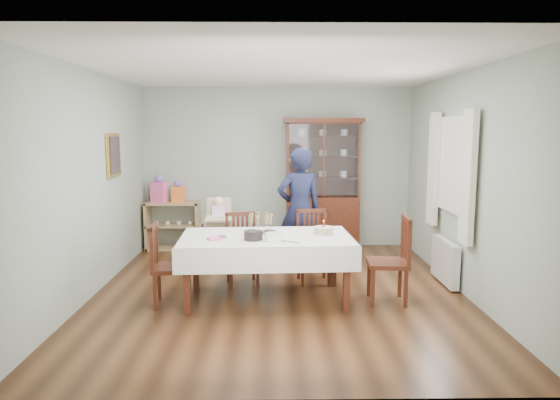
{
  "coord_description": "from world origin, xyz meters",
  "views": [
    {
      "loc": [
        -0.08,
        -5.96,
        1.99
      ],
      "look_at": [
        0.02,
        0.2,
        1.12
      ],
      "focal_mm": 32.0,
      "sensor_mm": 36.0,
      "label": 1
    }
  ],
  "objects_px": {
    "chair_far_left": "(242,264)",
    "gift_bag_pink": "(159,190)",
    "china_cabinet": "(322,182)",
    "champagne_tray": "(260,228)",
    "sideboard": "(173,225)",
    "woman": "(299,210)",
    "dining_table": "(266,267)",
    "birthday_cake": "(324,231)",
    "high_chair": "(219,241)",
    "chair_end_left": "(171,281)",
    "chair_far_right": "(313,261)",
    "gift_bag_orange": "(178,192)",
    "chair_end_right": "(389,277)"
  },
  "relations": [
    {
      "from": "sideboard",
      "to": "high_chair",
      "type": "height_order",
      "value": "high_chair"
    },
    {
      "from": "dining_table",
      "to": "champagne_tray",
      "type": "bearing_deg",
      "value": 118.79
    },
    {
      "from": "high_chair",
      "to": "gift_bag_orange",
      "type": "relative_size",
      "value": 2.87
    },
    {
      "from": "chair_far_right",
      "to": "birthday_cake",
      "type": "xyz_separation_m",
      "value": [
        0.07,
        -0.62,
        0.53
      ]
    },
    {
      "from": "dining_table",
      "to": "chair_far_left",
      "type": "distance_m",
      "value": 0.67
    },
    {
      "from": "china_cabinet",
      "to": "gift_bag_orange",
      "type": "xyz_separation_m",
      "value": [
        -2.39,
        0.0,
        -0.16
      ]
    },
    {
      "from": "birthday_cake",
      "to": "gift_bag_pink",
      "type": "xyz_separation_m",
      "value": [
        -2.48,
        2.48,
        0.19
      ]
    },
    {
      "from": "chair_end_left",
      "to": "gift_bag_pink",
      "type": "height_order",
      "value": "gift_bag_pink"
    },
    {
      "from": "sideboard",
      "to": "gift_bag_pink",
      "type": "relative_size",
      "value": 1.97
    },
    {
      "from": "china_cabinet",
      "to": "chair_far_left",
      "type": "relative_size",
      "value": 2.37
    },
    {
      "from": "chair_far_right",
      "to": "dining_table",
      "type": "bearing_deg",
      "value": -137.79
    },
    {
      "from": "sideboard",
      "to": "gift_bag_orange",
      "type": "xyz_separation_m",
      "value": [
        0.11,
        -0.02,
        0.56
      ]
    },
    {
      "from": "chair_end_left",
      "to": "gift_bag_orange",
      "type": "bearing_deg",
      "value": 3.26
    },
    {
      "from": "birthday_cake",
      "to": "sideboard",
      "type": "bearing_deg",
      "value": 132.3
    },
    {
      "from": "china_cabinet",
      "to": "high_chair",
      "type": "distance_m",
      "value": 2.13
    },
    {
      "from": "chair_far_right",
      "to": "high_chair",
      "type": "distance_m",
      "value": 1.45
    },
    {
      "from": "sideboard",
      "to": "chair_end_left",
      "type": "xyz_separation_m",
      "value": [
        0.51,
        -2.72,
        -0.12
      ]
    },
    {
      "from": "chair_far_left",
      "to": "high_chair",
      "type": "height_order",
      "value": "high_chair"
    },
    {
      "from": "woman",
      "to": "high_chair",
      "type": "xyz_separation_m",
      "value": [
        -1.14,
        0.1,
        -0.46
      ]
    },
    {
      "from": "chair_end_left",
      "to": "high_chair",
      "type": "height_order",
      "value": "high_chair"
    },
    {
      "from": "gift_bag_pink",
      "to": "dining_table",
      "type": "bearing_deg",
      "value": -54.43
    },
    {
      "from": "gift_bag_pink",
      "to": "high_chair",
      "type": "bearing_deg",
      "value": -47.74
    },
    {
      "from": "woman",
      "to": "birthday_cake",
      "type": "relative_size",
      "value": 6.72
    },
    {
      "from": "high_chair",
      "to": "gift_bag_orange",
      "type": "xyz_separation_m",
      "value": [
        -0.8,
        1.23,
        0.55
      ]
    },
    {
      "from": "gift_bag_pink",
      "to": "chair_far_left",
      "type": "bearing_deg",
      "value": -52.51
    },
    {
      "from": "sideboard",
      "to": "woman",
      "type": "distance_m",
      "value": 2.5
    },
    {
      "from": "dining_table",
      "to": "birthday_cake",
      "type": "height_order",
      "value": "birthday_cake"
    },
    {
      "from": "china_cabinet",
      "to": "champagne_tray",
      "type": "xyz_separation_m",
      "value": [
        -0.97,
        -2.39,
        -0.29
      ]
    },
    {
      "from": "high_chair",
      "to": "gift_bag_orange",
      "type": "height_order",
      "value": "gift_bag_orange"
    },
    {
      "from": "chair_far_left",
      "to": "champagne_tray",
      "type": "height_order",
      "value": "champagne_tray"
    },
    {
      "from": "chair_end_left",
      "to": "birthday_cake",
      "type": "xyz_separation_m",
      "value": [
        1.77,
        0.22,
        0.53
      ]
    },
    {
      "from": "dining_table",
      "to": "chair_end_right",
      "type": "height_order",
      "value": "chair_end_right"
    },
    {
      "from": "dining_table",
      "to": "chair_far_right",
      "type": "xyz_separation_m",
      "value": [
        0.61,
        0.67,
        -0.1
      ]
    },
    {
      "from": "sideboard",
      "to": "chair_end_left",
      "type": "bearing_deg",
      "value": -79.43
    },
    {
      "from": "birthday_cake",
      "to": "gift_bag_pink",
      "type": "relative_size",
      "value": 0.57
    },
    {
      "from": "china_cabinet",
      "to": "chair_far_left",
      "type": "bearing_deg",
      "value": -122.17
    },
    {
      "from": "high_chair",
      "to": "woman",
      "type": "bearing_deg",
      "value": -8.55
    },
    {
      "from": "dining_table",
      "to": "birthday_cake",
      "type": "relative_size",
      "value": 7.86
    },
    {
      "from": "woman",
      "to": "gift_bag_pink",
      "type": "height_order",
      "value": "woman"
    },
    {
      "from": "woman",
      "to": "chair_end_right",
      "type": "bearing_deg",
      "value": 112.25
    },
    {
      "from": "sideboard",
      "to": "champagne_tray",
      "type": "distance_m",
      "value": 2.89
    },
    {
      "from": "sideboard",
      "to": "high_chair",
      "type": "bearing_deg",
      "value": -53.96
    },
    {
      "from": "chair_far_left",
      "to": "gift_bag_pink",
      "type": "distance_m",
      "value": 2.55
    },
    {
      "from": "gift_bag_pink",
      "to": "woman",
      "type": "bearing_deg",
      "value": -30.56
    },
    {
      "from": "dining_table",
      "to": "woman",
      "type": "distance_m",
      "value": 1.37
    },
    {
      "from": "sideboard",
      "to": "birthday_cake",
      "type": "xyz_separation_m",
      "value": [
        2.27,
        -2.5,
        0.41
      ]
    },
    {
      "from": "dining_table",
      "to": "gift_bag_pink",
      "type": "xyz_separation_m",
      "value": [
        -1.8,
        2.52,
        0.62
      ]
    },
    {
      "from": "chair_far_left",
      "to": "gift_bag_pink",
      "type": "xyz_separation_m",
      "value": [
        -1.49,
        1.94,
        0.73
      ]
    },
    {
      "from": "chair_far_left",
      "to": "chair_end_left",
      "type": "bearing_deg",
      "value": -146.53
    },
    {
      "from": "sideboard",
      "to": "chair_far_left",
      "type": "xyz_separation_m",
      "value": [
        1.28,
        -1.96,
        -0.13
      ]
    }
  ]
}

